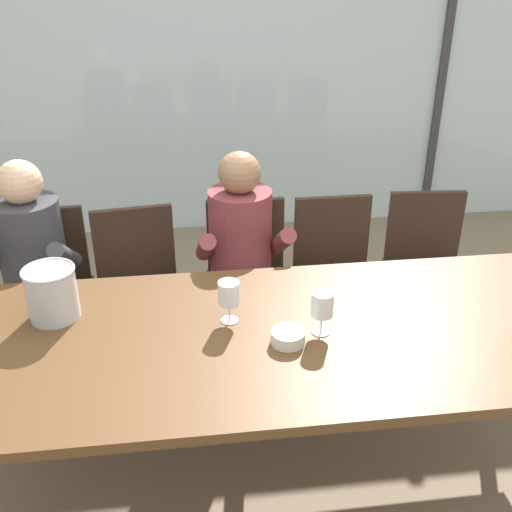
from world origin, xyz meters
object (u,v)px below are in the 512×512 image
at_px(tasting_bowl, 288,337).
at_px(chair_center, 247,269).
at_px(person_charcoal_jacket, 30,267).
at_px(dining_table, 267,346).
at_px(chair_left_of_center, 138,280).
at_px(person_maroon_top, 243,255).
at_px(wine_glass_near_bucket, 322,306).
at_px(chair_near_curtain, 48,281).
at_px(ice_bucket_primary, 52,292).
at_px(chair_right_of_center, 335,266).
at_px(wine_glass_by_left_taster, 229,295).
at_px(chair_near_window_right, 426,260).

bearing_deg(tasting_bowl, chair_center, 92.06).
relative_size(person_charcoal_jacket, tasting_bowl, 9.22).
xyz_separation_m(dining_table, chair_left_of_center, (-0.55, 0.90, -0.17)).
distance_m(dining_table, person_maroon_top, 0.79).
bearing_deg(chair_left_of_center, wine_glass_near_bucket, -58.34).
height_order(dining_table, person_maroon_top, person_maroon_top).
xyz_separation_m(dining_table, chair_near_curtain, (-1.02, 0.95, -0.17)).
bearing_deg(person_charcoal_jacket, ice_bucket_primary, -64.36).
xyz_separation_m(dining_table, tasting_bowl, (0.06, -0.07, 0.09)).
height_order(chair_right_of_center, tasting_bowl, chair_right_of_center).
xyz_separation_m(person_charcoal_jacket, person_maroon_top, (1.04, -0.00, 0.00)).
distance_m(person_maroon_top, wine_glass_by_left_taster, 0.72).
relative_size(chair_near_curtain, ice_bucket_primary, 4.01).
height_order(chair_near_window_right, tasting_bowl, chair_near_window_right).
bearing_deg(person_charcoal_jacket, wine_glass_near_bucket, -29.15).
height_order(person_maroon_top, wine_glass_near_bucket, person_maroon_top).
bearing_deg(wine_glass_near_bucket, chair_near_curtain, 141.30).
bearing_deg(wine_glass_near_bucket, chair_right_of_center, 72.11).
bearing_deg(person_charcoal_jacket, chair_near_curtain, 84.82).
distance_m(chair_near_window_right, wine_glass_near_bucket, 1.32).
distance_m(chair_left_of_center, wine_glass_by_left_taster, 0.97).
bearing_deg(ice_bucket_primary, person_charcoal_jacket, 111.73).
xyz_separation_m(dining_table, chair_near_window_right, (1.03, 0.93, -0.17)).
relative_size(chair_right_of_center, tasting_bowl, 6.73).
relative_size(dining_table, chair_near_curtain, 2.96).
bearing_deg(tasting_bowl, chair_left_of_center, 122.19).
height_order(chair_center, tasting_bowl, chair_center).
height_order(ice_bucket_primary, wine_glass_near_bucket, ice_bucket_primary).
bearing_deg(chair_center, dining_table, -90.17).
height_order(person_charcoal_jacket, wine_glass_near_bucket, person_charcoal_jacket).
xyz_separation_m(chair_near_window_right, wine_glass_by_left_taster, (-1.17, -0.83, 0.35)).
relative_size(chair_left_of_center, tasting_bowl, 6.73).
distance_m(person_charcoal_jacket, person_maroon_top, 1.04).
distance_m(chair_right_of_center, person_charcoal_jacket, 1.57).
relative_size(chair_left_of_center, chair_right_of_center, 1.00).
bearing_deg(chair_near_curtain, chair_near_window_right, -3.56).
relative_size(dining_table, person_charcoal_jacket, 2.16).
xyz_separation_m(ice_bucket_primary, wine_glass_by_left_taster, (0.68, -0.12, 0.01)).
relative_size(chair_left_of_center, wine_glass_by_left_taster, 4.97).
distance_m(chair_near_curtain, chair_left_of_center, 0.47).
bearing_deg(wine_glass_by_left_taster, person_maroon_top, 79.65).
distance_m(chair_left_of_center, person_maroon_top, 0.58).
relative_size(chair_near_window_right, wine_glass_near_bucket, 4.97).
bearing_deg(person_maroon_top, dining_table, -92.21).
bearing_deg(person_maroon_top, chair_near_curtain, 167.63).
distance_m(person_charcoal_jacket, ice_bucket_primary, 0.64).
relative_size(dining_table, chair_right_of_center, 2.96).
relative_size(chair_near_curtain, chair_center, 1.00).
height_order(chair_left_of_center, chair_right_of_center, same).
bearing_deg(wine_glass_near_bucket, tasting_bowl, -160.00).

